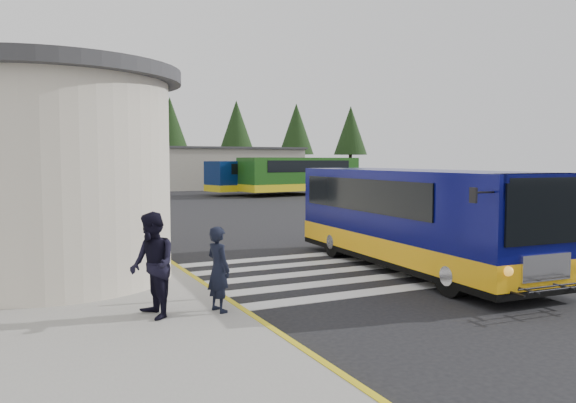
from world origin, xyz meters
name	(u,v)px	position (x,y,z in m)	size (l,w,h in m)	color
ground	(330,265)	(0.00, 0.00, 0.00)	(140.00, 140.00, 0.00)	black
curb_strip	(152,251)	(-4.05, 4.00, 0.08)	(0.12, 34.00, 0.16)	gold
crosswalk	(329,271)	(-0.50, -0.80, 0.01)	(8.00, 5.35, 0.01)	silver
depot_building	(171,168)	(6.00, 42.00, 2.11)	(26.40, 8.40, 4.20)	gray
tree_line	(155,125)	(6.29, 50.00, 6.77)	(58.40, 4.40, 10.00)	black
transit_bus	(415,222)	(1.72, -1.51, 1.26)	(3.42, 9.49, 2.64)	#070957
pedestrian_a	(218,269)	(-4.50, -3.74, 0.93)	(0.57, 0.37, 1.56)	black
pedestrian_b	(152,265)	(-5.67, -3.64, 1.08)	(0.90, 0.70, 1.86)	black
bollard	(218,271)	(-4.20, -2.81, 0.70)	(0.09, 0.09, 1.09)	black
far_bus_a	(260,176)	(10.75, 30.29, 1.58)	(9.73, 4.42, 2.43)	#061B4C
far_bus_b	(300,174)	(13.27, 27.93, 1.74)	(10.67, 4.32, 2.67)	#1B4C14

